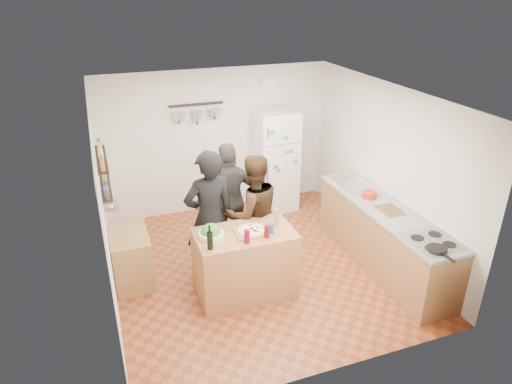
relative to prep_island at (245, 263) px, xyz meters
name	(u,v)px	position (x,y,z in m)	size (l,w,h in m)	color
room_shell	(249,178)	(0.37, 0.89, 0.79)	(4.20, 4.20, 4.20)	brown
prep_island	(245,263)	(0.00, 0.00, 0.00)	(1.25, 0.72, 0.91)	#A1683B
pizza_board	(251,232)	(0.08, -0.02, 0.47)	(0.42, 0.34, 0.02)	#975F37
pizza	(251,230)	(0.08, -0.02, 0.48)	(0.34, 0.34, 0.02)	#D4BB8B
salad_bowl	(211,234)	(-0.42, 0.05, 0.49)	(0.31, 0.31, 0.06)	white
wine_bottle	(210,241)	(-0.50, -0.22, 0.56)	(0.07, 0.07, 0.22)	black
wine_glass_near	(247,237)	(-0.05, -0.24, 0.54)	(0.07, 0.07, 0.17)	#5B071F
wine_glass_far	(267,232)	(0.22, -0.20, 0.54)	(0.07, 0.07, 0.16)	#60080B
pepper_mill	(276,219)	(0.45, 0.05, 0.55)	(0.06, 0.06, 0.19)	olive
salt_canister	(270,228)	(0.30, -0.12, 0.52)	(0.08, 0.08, 0.13)	navy
person_left	(209,217)	(-0.32, 0.49, 0.48)	(0.69, 0.45, 1.88)	black
person_center	(253,213)	(0.30, 0.55, 0.40)	(0.83, 0.65, 1.72)	black
person_back	(230,200)	(0.12, 1.03, 0.42)	(1.02, 0.43, 1.74)	#2F2D2A
counter_run	(383,237)	(2.07, -0.04, -0.01)	(0.63, 2.63, 0.90)	#9E7042
stove_top	(433,242)	(2.07, -0.99, 0.46)	(0.60, 0.62, 0.02)	white
skillet	(437,249)	(1.97, -1.18, 0.49)	(0.23, 0.23, 0.04)	black
sink	(355,185)	(2.07, 0.81, 0.46)	(0.50, 0.80, 0.03)	silver
cutting_board	(390,211)	(2.07, -0.11, 0.46)	(0.30, 0.40, 0.02)	olive
red_bowl	(369,195)	(2.02, 0.34, 0.51)	(0.21, 0.21, 0.09)	red
fridge	(275,160)	(1.32, 2.26, 0.45)	(0.70, 0.68, 1.80)	white
wall_clock	(269,86)	(1.32, 2.59, 1.69)	(0.30, 0.30, 0.03)	silver
spice_shelf_lower	(105,185)	(-1.56, 0.71, 1.04)	(0.12, 1.00, 0.03)	black
spice_shelf_upper	(101,159)	(-1.56, 0.71, 1.40)	(0.12, 1.00, 0.03)	black
produce_basket	(112,210)	(-1.53, 0.71, 0.69)	(0.18, 0.35, 0.14)	silver
side_table	(131,257)	(-1.37, 0.78, -0.09)	(0.50, 0.80, 0.73)	#94673E
pot_rack	(196,105)	(0.02, 2.51, 1.49)	(0.90, 0.04, 0.04)	black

